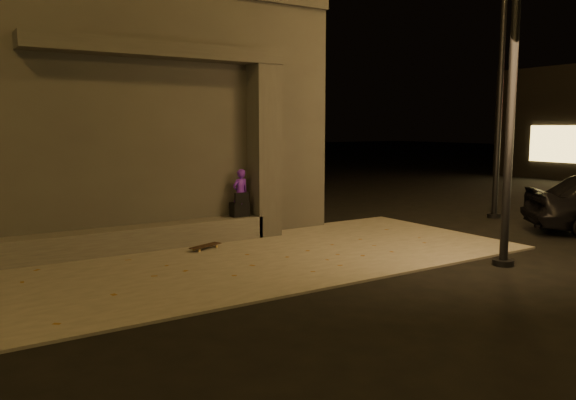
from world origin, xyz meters
TOP-DOWN VIEW (x-y plane):
  - ground at (0.00, 0.00)m, footprint 120.00×120.00m
  - sidewalk at (0.00, 2.00)m, footprint 11.00×4.40m
  - building at (-1.00, 6.49)m, footprint 9.00×5.10m
  - ledge at (-1.50, 3.75)m, footprint 6.00×0.55m
  - column at (1.70, 3.75)m, footprint 0.55×0.55m
  - canopy at (-0.50, 3.80)m, footprint 5.00×0.70m
  - skateboarder at (1.13, 3.75)m, footprint 0.39×0.28m
  - backpack at (1.10, 3.75)m, footprint 0.37×0.24m
  - skateboard at (0.01, 3.10)m, footprint 0.73×0.43m
  - street_lamp_0 at (3.85, -0.68)m, footprint 0.36×0.36m
  - street_lamp_2 at (8.02, 2.65)m, footprint 0.36×0.36m

SIDE VIEW (x-z plane):
  - ground at x=0.00m, z-range 0.00..0.00m
  - sidewalk at x=0.00m, z-range 0.00..0.04m
  - skateboard at x=0.01m, z-range 0.06..0.14m
  - ledge at x=-1.50m, z-range 0.04..0.49m
  - backpack at x=1.10m, z-range 0.41..0.92m
  - skateboarder at x=1.13m, z-range 0.49..1.48m
  - column at x=1.70m, z-range 0.04..3.64m
  - building at x=-1.00m, z-range -0.01..5.22m
  - canopy at x=-0.50m, z-range 3.64..3.92m
  - street_lamp_0 at x=3.85m, z-range 0.49..8.16m
  - street_lamp_2 at x=8.02m, z-range 0.50..8.23m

